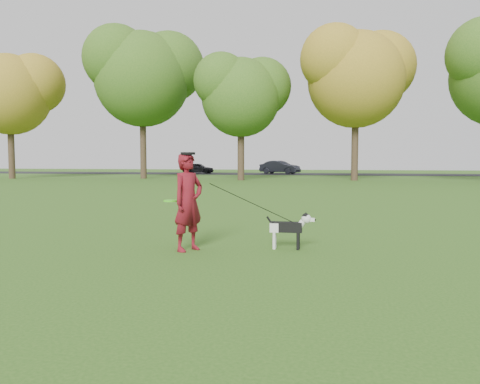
% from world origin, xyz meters
% --- Properties ---
extents(ground, '(120.00, 120.00, 0.00)m').
position_xyz_m(ground, '(0.00, 0.00, 0.00)').
color(ground, '#285116').
rests_on(ground, ground).
extents(road, '(120.00, 7.00, 0.02)m').
position_xyz_m(road, '(0.00, 40.00, 0.01)').
color(road, black).
rests_on(road, ground).
extents(man, '(0.63, 0.70, 1.61)m').
position_xyz_m(man, '(-0.23, -0.19, 0.80)').
color(man, '#5B0D1F').
rests_on(man, ground).
extents(dog, '(0.83, 0.17, 0.63)m').
position_xyz_m(dog, '(1.41, 0.23, 0.38)').
color(dog, black).
rests_on(dog, ground).
extents(car_left, '(3.30, 1.47, 1.10)m').
position_xyz_m(car_left, '(-11.18, 40.00, 0.57)').
color(car_left, black).
rests_on(car_left, road).
extents(car_mid, '(4.31, 2.70, 1.34)m').
position_xyz_m(car_mid, '(-2.59, 40.00, 0.69)').
color(car_mid, black).
rests_on(car_mid, road).
extents(man_held_items, '(2.16, 0.57, 1.20)m').
position_xyz_m(man_held_items, '(0.83, -0.01, 0.77)').
color(man_held_items, '#47DD1B').
rests_on(man_held_items, ground).
extents(tree_row, '(51.74, 8.86, 12.01)m').
position_xyz_m(tree_row, '(-1.43, 26.07, 7.41)').
color(tree_row, '#38281C').
rests_on(tree_row, ground).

